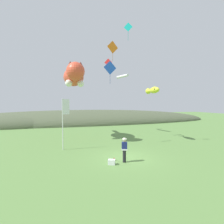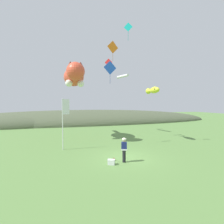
{
  "view_description": "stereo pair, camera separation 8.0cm",
  "coord_description": "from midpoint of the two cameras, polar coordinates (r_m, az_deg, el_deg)",
  "views": [
    {
      "loc": [
        -4.82,
        -12.63,
        4.29
      ],
      "look_at": [
        0.0,
        4.0,
        3.42
      ],
      "focal_mm": 28.0,
      "sensor_mm": 36.0,
      "label": 1
    },
    {
      "loc": [
        -4.74,
        -12.66,
        4.29
      ],
      "look_at": [
        0.0,
        4.0,
        3.42
      ],
      "focal_mm": 28.0,
      "sensor_mm": 36.0,
      "label": 2
    }
  ],
  "objects": [
    {
      "name": "picnic_cooler",
      "position": [
        12.68,
        -0.05,
        -16.01
      ],
      "size": [
        0.58,
        0.49,
        0.36
      ],
      "color": "white",
      "rests_on": "ground"
    },
    {
      "name": "kite_fish_windsock",
      "position": [
        20.72,
        13.43,
        6.94
      ],
      "size": [
        0.95,
        2.75,
        0.83
      ],
      "color": "yellow"
    },
    {
      "name": "kite_tube_streamer",
      "position": [
        25.56,
        3.59,
        11.59
      ],
      "size": [
        1.07,
        2.55,
        0.44
      ],
      "color": "white"
    },
    {
      "name": "ground_plane",
      "position": [
        14.18,
        4.75,
        -14.73
      ],
      "size": [
        120.0,
        120.0,
        0.0
      ],
      "primitive_type": "plane",
      "color": "#5B8442"
    },
    {
      "name": "kite_spool",
      "position": [
        13.54,
        0.73,
        -15.13
      ],
      "size": [
        0.12,
        0.2,
        0.2
      ],
      "color": "olive",
      "rests_on": "ground"
    },
    {
      "name": "festival_banner_pole",
      "position": [
        16.6,
        -15.22,
        -1.36
      ],
      "size": [
        0.66,
        0.08,
        4.71
      ],
      "color": "silver",
      "rests_on": "ground"
    },
    {
      "name": "kite_diamond_red",
      "position": [
        27.1,
        -1.07,
        15.86
      ],
      "size": [
        1.04,
        0.55,
        2.06
      ],
      "color": "red"
    },
    {
      "name": "distant_hill_ridge",
      "position": [
        39.06,
        -10.96,
        -3.48
      ],
      "size": [
        62.62,
        15.02,
        5.62
      ],
      "color": "#4C563D",
      "rests_on": "ground"
    },
    {
      "name": "kite_diamond_blue",
      "position": [
        18.05,
        -0.51,
        14.21
      ],
      "size": [
        1.38,
        0.27,
        2.3
      ],
      "color": "blue"
    },
    {
      "name": "kite_diamond_orange",
      "position": [
        21.86,
        0.37,
        20.38
      ],
      "size": [
        1.44,
        0.41,
        2.39
      ],
      "color": "orange"
    },
    {
      "name": "kite_giant_cat",
      "position": [
        21.24,
        -12.15,
        11.27
      ],
      "size": [
        2.38,
        8.34,
        2.53
      ],
      "color": "#E04C33"
    },
    {
      "name": "festival_attendant",
      "position": [
        12.96,
        4.15,
        -12.03
      ],
      "size": [
        0.48,
        0.39,
        1.77
      ],
      "color": "black",
      "rests_on": "ground"
    },
    {
      "name": "kite_diamond_teal",
      "position": [
        19.37,
        5.44,
        25.82
      ],
      "size": [
        0.78,
        0.43,
        1.78
      ],
      "color": "#19BFBF"
    }
  ]
}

